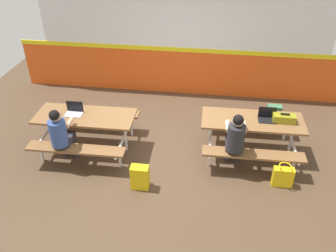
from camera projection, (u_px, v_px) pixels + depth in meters
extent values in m
cube|color=#4C3826|center=(168.00, 148.00, 6.89)|extent=(10.00, 10.00, 0.02)
cube|color=#E55119|center=(182.00, 72.00, 8.55)|extent=(8.00, 0.12, 1.10)
cube|color=yellow|center=(182.00, 50.00, 8.17)|extent=(8.00, 0.03, 0.10)
cube|color=silver|center=(183.00, 17.00, 7.81)|extent=(6.72, 0.12, 1.40)
cube|color=brown|center=(85.00, 116.00, 6.51)|extent=(1.87, 0.77, 0.04)
cube|color=brown|center=(76.00, 149.00, 6.14)|extent=(1.77, 0.30, 0.04)
cube|color=brown|center=(97.00, 112.00, 7.20)|extent=(1.77, 0.30, 0.04)
cube|color=white|center=(50.00, 130.00, 6.79)|extent=(0.04, 0.04, 0.70)
cube|color=white|center=(50.00, 128.00, 6.77)|extent=(0.06, 1.55, 0.04)
cube|color=white|center=(41.00, 151.00, 6.45)|extent=(0.04, 0.04, 0.41)
cube|color=white|center=(61.00, 122.00, 7.29)|extent=(0.04, 0.04, 0.41)
cube|color=white|center=(126.00, 135.00, 6.64)|extent=(0.04, 0.04, 0.70)
cube|color=white|center=(125.00, 133.00, 6.61)|extent=(0.06, 1.55, 0.04)
cube|color=white|center=(120.00, 158.00, 6.30)|extent=(0.04, 0.04, 0.41)
cube|color=white|center=(132.00, 127.00, 7.14)|extent=(0.04, 0.04, 0.41)
cube|color=brown|center=(253.00, 121.00, 6.38)|extent=(1.87, 0.77, 0.04)
cube|color=brown|center=(253.00, 154.00, 6.02)|extent=(1.77, 0.30, 0.04)
cube|color=brown|center=(248.00, 116.00, 7.07)|extent=(1.77, 0.30, 0.04)
cube|color=white|center=(210.00, 134.00, 6.66)|extent=(0.04, 0.04, 0.70)
cube|color=white|center=(210.00, 133.00, 6.64)|extent=(0.06, 1.55, 0.04)
cube|color=white|center=(209.00, 157.00, 6.32)|extent=(0.04, 0.04, 0.41)
cube|color=white|center=(210.00, 126.00, 7.16)|extent=(0.04, 0.04, 0.41)
cube|color=white|center=(291.00, 140.00, 6.51)|extent=(0.04, 0.04, 0.70)
cube|color=white|center=(291.00, 138.00, 6.49)|extent=(0.06, 1.55, 0.04)
cube|color=white|center=(294.00, 163.00, 6.17)|extent=(0.04, 0.04, 0.41)
cube|color=white|center=(285.00, 131.00, 7.01)|extent=(0.04, 0.04, 0.41)
cylinder|color=#2D2D38|center=(65.00, 146.00, 6.56)|extent=(0.11, 0.11, 0.45)
cylinder|color=#2D2D38|center=(74.00, 147.00, 6.54)|extent=(0.11, 0.11, 0.45)
cube|color=#2D2D38|center=(64.00, 139.00, 6.27)|extent=(0.31, 0.38, 0.12)
cylinder|color=#334C8C|center=(58.00, 133.00, 5.99)|extent=(0.30, 0.30, 0.48)
cylinder|color=tan|center=(54.00, 122.00, 6.12)|extent=(0.08, 0.30, 0.08)
cylinder|color=tan|center=(69.00, 123.00, 6.09)|extent=(0.08, 0.30, 0.08)
sphere|color=tan|center=(55.00, 116.00, 5.83)|extent=(0.20, 0.20, 0.20)
sphere|color=black|center=(54.00, 115.00, 5.79)|extent=(0.18, 0.18, 0.18)
cylinder|color=#2D2D38|center=(227.00, 151.00, 6.44)|extent=(0.11, 0.11, 0.45)
cylinder|color=#2D2D38|center=(237.00, 151.00, 6.42)|extent=(0.11, 0.11, 0.45)
cube|color=#2D2D38|center=(234.00, 143.00, 6.15)|extent=(0.31, 0.38, 0.12)
cylinder|color=#26262B|center=(236.00, 138.00, 5.87)|extent=(0.30, 0.30, 0.48)
cylinder|color=beige|center=(228.00, 126.00, 6.00)|extent=(0.08, 0.30, 0.08)
cylinder|color=beige|center=(244.00, 127.00, 5.97)|extent=(0.08, 0.30, 0.08)
sphere|color=beige|center=(238.00, 121.00, 5.71)|extent=(0.20, 0.20, 0.20)
sphere|color=black|center=(238.00, 120.00, 5.66)|extent=(0.18, 0.18, 0.18)
cube|color=silver|center=(74.00, 114.00, 6.52)|extent=(0.32, 0.22, 0.01)
cube|color=black|center=(75.00, 106.00, 6.54)|extent=(0.32, 0.01, 0.21)
cube|color=black|center=(267.00, 120.00, 6.34)|extent=(0.32, 0.22, 0.01)
cube|color=black|center=(267.00, 112.00, 6.37)|extent=(0.32, 0.01, 0.21)
cube|color=olive|center=(284.00, 118.00, 6.28)|extent=(0.40, 0.18, 0.14)
cube|color=black|center=(285.00, 114.00, 6.22)|extent=(0.16, 0.02, 0.02)
cube|color=#3F724C|center=(273.00, 115.00, 7.51)|extent=(0.30, 0.18, 0.44)
cube|color=#3F724C|center=(272.00, 115.00, 7.64)|extent=(0.21, 0.04, 0.19)
cube|color=yellow|center=(283.00, 177.00, 5.90)|extent=(0.34, 0.14, 0.36)
torus|color=yellow|center=(285.00, 166.00, 5.77)|extent=(0.21, 0.21, 0.02)
cube|color=yellow|center=(140.00, 177.00, 5.84)|extent=(0.30, 0.18, 0.44)
cube|color=yellow|center=(141.00, 176.00, 5.96)|extent=(0.21, 0.04, 0.19)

